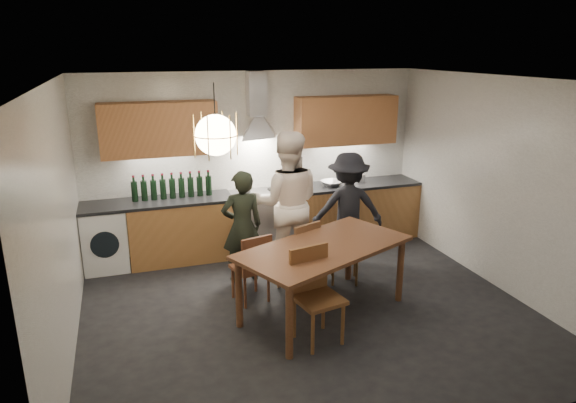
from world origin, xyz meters
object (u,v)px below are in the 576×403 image
object	(u,v)px
chair_front	(314,288)
person_left	(242,227)
person_mid	(287,203)
person_right	(348,208)
mixing_bowl	(332,183)
dining_table	(324,254)
chair_back_left	(253,264)
wine_bottles	(172,186)
stock_pot	(360,178)

from	to	relation	value
chair_front	person_left	bearing A→B (deg)	91.96
person_mid	person_right	bearing A→B (deg)	-160.05
person_left	chair_front	bearing A→B (deg)	101.25
person_left	mixing_bowl	xyz separation A→B (m)	(1.61, 0.92, 0.21)
dining_table	person_mid	world-z (taller)	person_mid
person_right	chair_back_left	bearing A→B (deg)	39.49
mixing_bowl	person_mid	bearing A→B (deg)	-140.22
chair_back_left	chair_front	xyz separation A→B (m)	(0.40, -0.93, 0.07)
chair_front	wine_bottles	size ratio (longest dim) A/B	0.89
person_left	wine_bottles	size ratio (longest dim) A/B	1.33
person_left	person_right	world-z (taller)	person_right
person_right	stock_pot	xyz separation A→B (m)	(0.57, 0.82, 0.18)
mixing_bowl	stock_pot	bearing A→B (deg)	6.03
person_left	mixing_bowl	size ratio (longest dim) A/B	4.50
mixing_bowl	stock_pot	xyz separation A→B (m)	(0.49, 0.05, 0.02)
dining_table	person_left	size ratio (longest dim) A/B	1.49
stock_pot	person_right	bearing A→B (deg)	-124.96
mixing_bowl	dining_table	bearing A→B (deg)	-114.87
person_right	mixing_bowl	bearing A→B (deg)	-83.78
stock_pot	wine_bottles	distance (m)	2.86
dining_table	chair_back_left	world-z (taller)	chair_back_left
person_left	person_right	distance (m)	1.54
chair_front	stock_pot	distance (m)	3.11
person_left	person_right	size ratio (longest dim) A/B	0.94
wine_bottles	chair_front	bearing A→B (deg)	-66.60
chair_front	person_mid	xyz separation A→B (m)	(0.26, 1.68, 0.39)
stock_pot	chair_back_left	bearing A→B (deg)	-142.76
person_mid	wine_bottles	xyz separation A→B (m)	(-1.38, 0.90, 0.12)
wine_bottles	dining_table	bearing A→B (deg)	-56.76
chair_back_left	person_right	xyz separation A→B (m)	(1.56, 0.80, 0.29)
chair_back_left	chair_front	size ratio (longest dim) A/B	0.87
chair_back_left	mixing_bowl	world-z (taller)	mixing_bowl
dining_table	chair_back_left	size ratio (longest dim) A/B	2.54
stock_pot	wine_bottles	size ratio (longest dim) A/B	0.17
person_mid	mixing_bowl	distance (m)	1.28
person_left	wine_bottles	bearing A→B (deg)	-55.27
dining_table	chair_front	world-z (taller)	chair_front
wine_bottles	mixing_bowl	bearing A→B (deg)	-2.03
mixing_bowl	person_right	bearing A→B (deg)	-96.03
mixing_bowl	wine_bottles	size ratio (longest dim) A/B	0.30
dining_table	chair_front	distance (m)	0.55
person_right	mixing_bowl	world-z (taller)	person_right
wine_bottles	person_mid	bearing A→B (deg)	-33.25
chair_back_left	person_right	world-z (taller)	person_right
person_mid	person_left	bearing A→B (deg)	25.52
dining_table	person_right	xyz separation A→B (m)	(0.87, 1.30, 0.05)
stock_pot	chair_front	bearing A→B (deg)	-124.19
person_mid	dining_table	bearing A→B (deg)	107.89
dining_table	person_mid	size ratio (longest dim) A/B	1.14
wine_bottles	person_left	bearing A→B (deg)	-53.30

